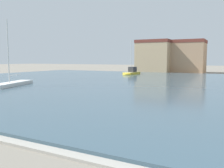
# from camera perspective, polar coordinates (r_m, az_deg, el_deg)

# --- Properties ---
(harbor_water) EXTENTS (86.31, 51.95, 0.27)m
(harbor_water) POSITION_cam_1_polar(r_m,az_deg,el_deg) (33.46, 18.33, -0.18)
(harbor_water) COLOR #3D5666
(harbor_water) RESTS_ON ground
(quay_edge_coping) EXTENTS (86.31, 0.50, 0.12)m
(quay_edge_coping) POSITION_cam_1_polar(r_m,az_deg,el_deg) (9.21, -11.16, -15.90)
(quay_edge_coping) COLOR #ADA89E
(quay_edge_coping) RESTS_ON ground
(sailboat_yellow) EXTENTS (1.96, 6.08, 7.52)m
(sailboat_yellow) POSITION_cam_1_polar(r_m,az_deg,el_deg) (52.20, 4.52, 2.67)
(sailboat_yellow) COLOR gold
(sailboat_yellow) RESTS_ON ground
(sailboat_white) EXTENTS (4.31, 8.51, 8.15)m
(sailboat_white) POSITION_cam_1_polar(r_m,az_deg,el_deg) (31.18, -23.22, -0.31)
(sailboat_white) COLOR white
(sailboat_white) RESTS_ON ground
(townhouse_tall_gabled) EXTENTS (8.71, 7.03, 8.49)m
(townhouse_tall_gabled) POSITION_cam_1_polar(r_m,az_deg,el_deg) (64.85, 9.98, 6.43)
(townhouse_tall_gabled) COLOR tan
(townhouse_tall_gabled) RESTS_ON ground
(townhouse_corner_house) EXTENTS (8.74, 7.38, 8.42)m
(townhouse_corner_house) POSITION_cam_1_polar(r_m,az_deg,el_deg) (65.87, 17.39, 6.22)
(townhouse_corner_house) COLOR tan
(townhouse_corner_house) RESTS_ON ground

